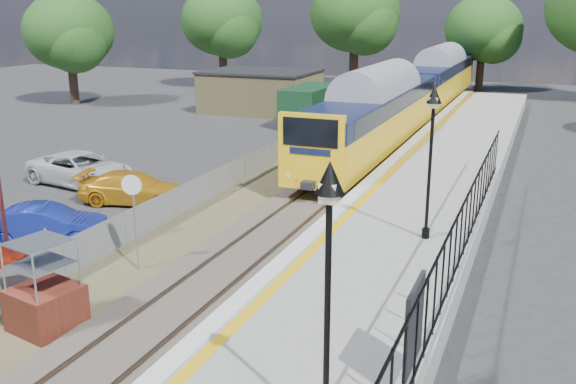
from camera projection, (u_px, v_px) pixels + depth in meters
The scene contains 16 objects.
ground at pixel (171, 319), 16.31m from camera, with size 120.00×120.00×0.00m, color #2D2D30.
track_bed at pixel (293, 208), 25.07m from camera, with size 5.90×80.00×0.29m.
platform at pixel (403, 227), 21.80m from camera, with size 5.00×70.00×0.90m, color gray.
platform_edge at pixel (345, 208), 22.42m from camera, with size 0.90×70.00×0.01m.
victorian_lamp_south at pixel (329, 239), 9.58m from camera, with size 0.44×0.44×4.60m.
victorian_lamp_north at pixel (432, 127), 18.56m from camera, with size 0.44×0.44×4.60m.
palisade_fence at pixel (451, 258), 15.43m from camera, with size 0.12×26.00×2.00m.
wire_fence at pixel (235, 173), 28.35m from camera, with size 0.06×52.00×1.20m.
outbuilding at pixel (270, 94), 47.63m from camera, with size 10.80×10.10×3.12m.
tree_line at pixel (464, 22), 51.40m from camera, with size 56.80×43.80×11.88m.
train at pixel (415, 90), 43.02m from camera, with size 2.82×40.83×3.51m.
brick_plinth at pixel (44, 287), 15.48m from camera, with size 1.72×1.72×2.35m.
speed_sign at pixel (133, 206), 18.73m from camera, with size 0.59×0.19×3.00m.
car_blue at pixel (46, 224), 21.47m from camera, with size 1.38×3.97×1.31m, color #192A9A.
car_yellow at pixel (134, 188), 25.87m from camera, with size 1.79×4.40×1.28m, color orange.
car_white at pixel (81, 169), 28.54m from camera, with size 2.42×5.24×1.46m, color silver.
Camera 1 is at (8.33, -12.58, 7.61)m, focal length 40.00 mm.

